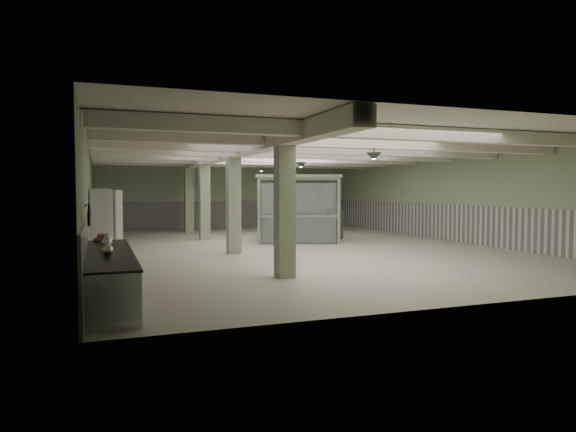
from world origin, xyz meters
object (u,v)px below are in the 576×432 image
object	(u,v)px
walkin_cooler	(102,223)
filing_cabinet	(335,223)
prep_counter	(109,275)
guard_booth	(297,197)

from	to	relation	value
walkin_cooler	filing_cabinet	world-z (taller)	walkin_cooler
prep_counter	filing_cabinet	distance (m)	13.35
guard_booth	filing_cabinet	xyz separation A→B (m)	(1.89, 0.30, -1.16)
prep_counter	walkin_cooler	size ratio (longest dim) A/B	2.22
walkin_cooler	guard_booth	size ratio (longest dim) A/B	0.57
prep_counter	guard_booth	bearing A→B (deg)	50.66
filing_cabinet	walkin_cooler	bearing A→B (deg)	175.29
prep_counter	walkin_cooler	bearing A→B (deg)	90.70
walkin_cooler	filing_cabinet	distance (m)	9.85
guard_booth	prep_counter	bearing A→B (deg)	-112.35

